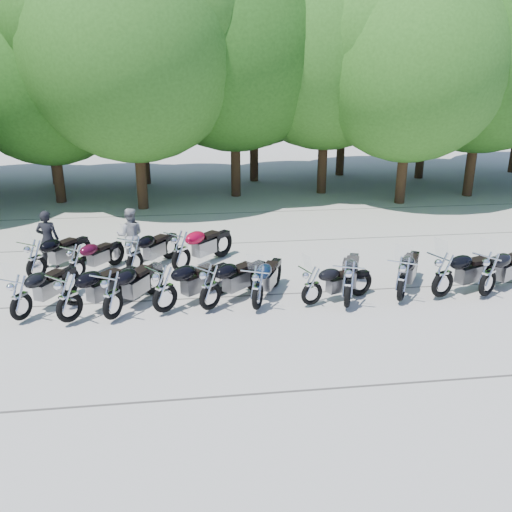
{
  "coord_description": "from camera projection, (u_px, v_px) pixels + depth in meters",
  "views": [
    {
      "loc": [
        -1.65,
        -11.48,
        5.71
      ],
      "look_at": [
        0.0,
        1.5,
        1.1
      ],
      "focal_mm": 38.0,
      "sensor_mm": 36.0,
      "label": 1
    }
  ],
  "objects": [
    {
      "name": "motorcycle_1",
      "position": [
        68.0,
        296.0,
        12.41
      ],
      "size": [
        2.23,
        2.4,
        1.42
      ],
      "primitive_type": null,
      "rotation": [
        0.0,
        0.0,
        2.42
      ],
      "color": "black",
      "rests_on": "ground"
    },
    {
      "name": "motorcycle_12",
      "position": [
        76.0,
        261.0,
        14.97
      ],
      "size": [
        1.78,
        2.1,
        1.2
      ],
      "primitive_type": null,
      "rotation": [
        0.0,
        0.0,
        2.51
      ],
      "color": "#3E081C",
      "rests_on": "ground"
    },
    {
      "name": "tree_4",
      "position": [
        234.0,
        42.0,
        22.94
      ],
      "size": [
        9.13,
        9.13,
        11.2
      ],
      "color": "#3A2614",
      "rests_on": "ground"
    },
    {
      "name": "rider_0",
      "position": [
        48.0,
        239.0,
        15.92
      ],
      "size": [
        0.68,
        0.47,
        1.76
      ],
      "primitive_type": "imported",
      "rotation": [
        0.0,
        0.0,
        3.06
      ],
      "color": "black",
      "rests_on": "ground"
    },
    {
      "name": "motorcycle_11",
      "position": [
        35.0,
        258.0,
        14.96
      ],
      "size": [
        1.93,
        2.39,
        1.35
      ],
      "primitive_type": null,
      "rotation": [
        0.0,
        0.0,
        2.55
      ],
      "color": "black",
      "rests_on": "ground"
    },
    {
      "name": "rider_1",
      "position": [
        130.0,
        235.0,
        16.43
      ],
      "size": [
        0.83,
        0.65,
        1.69
      ],
      "primitive_type": "imported",
      "rotation": [
        0.0,
        0.0,
        3.13
      ],
      "color": "#98989A",
      "rests_on": "ground"
    },
    {
      "name": "motorcycle_7",
      "position": [
        348.0,
        283.0,
        13.2
      ],
      "size": [
        1.59,
        2.57,
        1.39
      ],
      "primitive_type": null,
      "rotation": [
        0.0,
        0.0,
        2.77
      ],
      "color": "black",
      "rests_on": "ground"
    },
    {
      "name": "tree_10",
      "position": [
        43.0,
        67.0,
        25.85
      ],
      "size": [
        7.78,
        7.78,
        9.55
      ],
      "color": "#3A2614",
      "rests_on": "ground"
    },
    {
      "name": "motorcycle_3",
      "position": [
        164.0,
        288.0,
        12.92
      ],
      "size": [
        2.4,
        2.12,
        1.4
      ],
      "primitive_type": null,
      "rotation": [
        0.0,
        0.0,
        2.24
      ],
      "color": "black",
      "rests_on": "ground"
    },
    {
      "name": "tree_12",
      "position": [
        254.0,
        65.0,
        26.55
      ],
      "size": [
        7.88,
        7.88,
        9.67
      ],
      "color": "#3A2614",
      "rests_on": "ground"
    },
    {
      "name": "tree_3",
      "position": [
        132.0,
        49.0,
        20.83
      ],
      "size": [
        8.7,
        8.7,
        10.67
      ],
      "color": "#3A2614",
      "rests_on": "ground"
    },
    {
      "name": "motorcycle_8",
      "position": [
        403.0,
        278.0,
        13.56
      ],
      "size": [
        1.9,
        2.45,
        1.37
      ],
      "primitive_type": null,
      "rotation": [
        0.0,
        0.0,
        2.59
      ],
      "color": "black",
      "rests_on": "ground"
    },
    {
      "name": "tree_7",
      "position": [
        486.0,
        49.0,
        23.07
      ],
      "size": [
        8.79,
        8.79,
        10.79
      ],
      "color": "#3A2614",
      "rests_on": "ground"
    },
    {
      "name": "tree_6",
      "position": [
        412.0,
        63.0,
        21.92
      ],
      "size": [
        8.0,
        8.0,
        9.82
      ],
      "color": "#3A2614",
      "rests_on": "ground"
    },
    {
      "name": "tree_14",
      "position": [
        430.0,
        63.0,
        27.22
      ],
      "size": [
        8.02,
        8.02,
        9.84
      ],
      "color": "#3A2614",
      "rests_on": "ground"
    },
    {
      "name": "tree_2",
      "position": [
        46.0,
        76.0,
        22.22
      ],
      "size": [
        7.31,
        7.31,
        8.97
      ],
      "color": "#3A2614",
      "rests_on": "ground"
    },
    {
      "name": "motorcycle_13",
      "position": [
        134.0,
        254.0,
        15.32
      ],
      "size": [
        1.93,
        2.37,
        1.34
      ],
      "primitive_type": null,
      "rotation": [
        0.0,
        0.0,
        2.55
      ],
      "color": "black",
      "rests_on": "ground"
    },
    {
      "name": "tree_11",
      "position": [
        139.0,
        70.0,
        25.93
      ],
      "size": [
        7.56,
        7.56,
        9.28
      ],
      "color": "#3A2614",
      "rests_on": "ground"
    },
    {
      "name": "ground",
      "position": [
        264.0,
        321.0,
        12.83
      ],
      "size": [
        90.0,
        90.0,
        0.0
      ],
      "primitive_type": "plane",
      "color": "#AAA599",
      "rests_on": "ground"
    },
    {
      "name": "motorcycle_5",
      "position": [
        258.0,
        287.0,
        13.11
      ],
      "size": [
        1.59,
        2.39,
        1.3
      ],
      "primitive_type": null,
      "rotation": [
        0.0,
        0.0,
        2.72
      ],
      "color": "#0B1932",
      "rests_on": "ground"
    },
    {
      "name": "tree_5",
      "position": [
        327.0,
        45.0,
        23.55
      ],
      "size": [
        9.04,
        9.04,
        11.1
      ],
      "color": "#3A2614",
      "rests_on": "ground"
    },
    {
      "name": "motorcycle_2",
      "position": [
        112.0,
        294.0,
        12.57
      ],
      "size": [
        1.86,
        2.52,
        1.4
      ],
      "primitive_type": null,
      "rotation": [
        0.0,
        0.0,
        2.63
      ],
      "color": "black",
      "rests_on": "ground"
    },
    {
      "name": "motorcycle_9",
      "position": [
        444.0,
        274.0,
        13.76
      ],
      "size": [
        2.6,
        1.62,
        1.41
      ],
      "primitive_type": null,
      "rotation": [
        0.0,
        0.0,
        1.95
      ],
      "color": "black",
      "rests_on": "ground"
    },
    {
      "name": "motorcycle_4",
      "position": [
        210.0,
        286.0,
        13.06
      ],
      "size": [
        2.29,
        2.2,
        1.38
      ],
      "primitive_type": null,
      "rotation": [
        0.0,
        0.0,
        2.32
      ],
      "color": "black",
      "rests_on": "ground"
    },
    {
      "name": "motorcycle_6",
      "position": [
        312.0,
        285.0,
        13.37
      ],
      "size": [
        2.19,
        1.33,
        1.18
      ],
      "primitive_type": null,
      "rotation": [
        0.0,
        0.0,
        1.93
      ],
      "color": "black",
      "rests_on": "ground"
    },
    {
      "name": "tree_13",
      "position": [
        345.0,
        59.0,
        27.97
      ],
      "size": [
        8.31,
        8.31,
        10.2
      ],
      "color": "#3A2614",
      "rests_on": "ground"
    },
    {
      "name": "motorcycle_0",
      "position": [
        20.0,
        296.0,
        12.55
      ],
      "size": [
        1.72,
        2.37,
        1.31
      ],
      "primitive_type": null,
      "rotation": [
        0.0,
        0.0,
        2.65
      ],
      "color": "black",
      "rests_on": "ground"
    },
    {
      "name": "motorcycle_14",
      "position": [
        181.0,
        250.0,
        15.48
      ],
      "size": [
        2.33,
        2.38,
        1.44
      ],
      "primitive_type": null,
      "rotation": [
        0.0,
        0.0,
        2.38
      ],
      "color": "#9E0525",
      "rests_on": "ground"
    },
    {
      "name": "motorcycle_10",
      "position": [
        489.0,
        273.0,
        13.83
      ],
      "size": [
        2.5,
        1.97,
        1.4
      ],
      "primitive_type": null,
      "rotation": [
        0.0,
        0.0,
        2.14
      ],
      "color": "black",
      "rests_on": "ground"
    }
  ]
}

